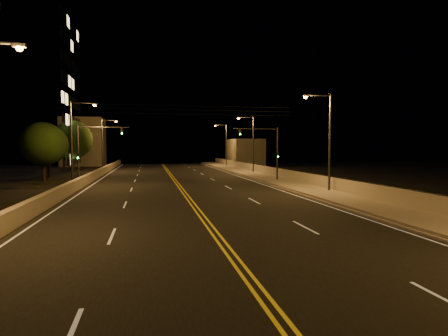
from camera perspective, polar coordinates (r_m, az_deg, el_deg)
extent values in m
cube|color=black|center=(26.73, -5.07, -5.14)|extent=(18.00, 120.00, 0.02)
cube|color=gray|center=(29.86, 16.05, -4.10)|extent=(3.60, 120.00, 0.30)
cube|color=gray|center=(29.07, 12.77, -4.40)|extent=(0.14, 120.00, 0.15)
cube|color=#A29687|center=(30.58, 18.82, -2.75)|extent=(0.30, 120.00, 1.00)
cube|color=#A29687|center=(27.30, -25.04, -4.25)|extent=(0.45, 120.00, 0.98)
cube|color=#6E675C|center=(77.45, 3.17, 2.39)|extent=(6.00, 10.00, 5.46)
cube|color=#6E675C|center=(81.70, -20.61, 3.73)|extent=(8.00, 8.00, 9.73)
cylinder|color=black|center=(30.53, 18.84, -1.76)|extent=(0.06, 120.00, 0.06)
cube|color=silver|center=(27.19, -23.48, -5.23)|extent=(0.12, 116.00, 0.00)
cube|color=silver|center=(28.94, 12.17, -4.53)|extent=(0.12, 116.00, 0.00)
cube|color=gold|center=(26.71, -5.39, -5.12)|extent=(0.12, 116.00, 0.00)
cube|color=gold|center=(26.75, -4.75, -5.11)|extent=(0.12, 116.00, 0.00)
cube|color=silver|center=(17.31, -16.71, -9.87)|extent=(0.12, 3.00, 0.00)
cube|color=silver|center=(26.13, -14.85, -5.41)|extent=(0.12, 3.00, 0.00)
cube|color=silver|center=(35.05, -13.94, -3.20)|extent=(0.12, 3.00, 0.00)
cube|color=silver|center=(43.99, -13.41, -1.89)|extent=(0.12, 3.00, 0.00)
cube|color=silver|center=(52.96, -13.05, -1.03)|extent=(0.12, 3.00, 0.00)
cube|color=silver|center=(61.93, -12.80, -0.41)|extent=(0.12, 3.00, 0.00)
cube|color=silver|center=(70.92, -12.61, 0.05)|extent=(0.12, 3.00, 0.00)
cube|color=silver|center=(79.90, -12.47, 0.40)|extent=(0.12, 3.00, 0.00)
cube|color=silver|center=(18.74, 12.22, -8.80)|extent=(0.12, 3.00, 0.00)
cube|color=silver|center=(27.10, 4.58, -5.00)|extent=(0.12, 3.00, 0.00)
cube|color=silver|center=(35.77, 0.63, -2.98)|extent=(0.12, 3.00, 0.00)
cube|color=silver|center=(44.57, -1.76, -1.74)|extent=(0.12, 3.00, 0.00)
cube|color=silver|center=(53.44, -3.36, -0.91)|extent=(0.12, 3.00, 0.00)
cube|color=silver|center=(62.35, -4.51, -0.32)|extent=(0.12, 3.00, 0.00)
cube|color=silver|center=(71.28, -5.36, 0.13)|extent=(0.12, 3.00, 0.00)
cube|color=silver|center=(80.22, -6.03, 0.47)|extent=(0.12, 3.00, 0.00)
cylinder|color=#2D2D33|center=(32.18, 15.82, 3.52)|extent=(0.20, 0.20, 8.25)
cylinder|color=#2D2D33|center=(31.96, 14.15, 10.70)|extent=(2.20, 0.12, 0.12)
cube|color=#2D2D33|center=(31.50, 12.31, 10.70)|extent=(0.50, 0.25, 0.14)
sphere|color=#FF9E2D|center=(31.49, 12.31, 10.52)|extent=(0.28, 0.28, 0.28)
cylinder|color=#2D2D33|center=(53.87, 4.49, 3.49)|extent=(0.20, 0.20, 8.25)
cylinder|color=#2D2D33|center=(53.74, 3.37, 7.73)|extent=(2.20, 0.12, 0.12)
cube|color=#2D2D33|center=(53.47, 2.22, 7.69)|extent=(0.50, 0.25, 0.14)
sphere|color=#FF9E2D|center=(53.46, 2.22, 7.58)|extent=(0.28, 0.28, 0.28)
cylinder|color=#2D2D33|center=(72.38, 0.38, 3.44)|extent=(0.20, 0.20, 8.25)
cylinder|color=#2D2D33|center=(72.29, -0.48, 6.59)|extent=(2.20, 0.12, 0.12)
cube|color=#2D2D33|center=(72.08, -1.34, 6.55)|extent=(0.50, 0.25, 0.14)
sphere|color=#FF9E2D|center=(72.08, -1.34, 6.47)|extent=(0.28, 0.28, 0.28)
cube|color=#2D2D33|center=(18.05, -28.74, 16.05)|extent=(0.50, 0.25, 0.14)
sphere|color=#FF9E2D|center=(18.02, -28.73, 15.74)|extent=(0.28, 0.28, 0.28)
cylinder|color=#2D2D33|center=(38.83, -22.25, 3.34)|extent=(0.20, 0.20, 8.25)
cylinder|color=#2D2D33|center=(38.86, -20.76, 9.24)|extent=(2.20, 0.12, 0.12)
cube|color=#2D2D33|center=(38.69, -19.13, 9.20)|extent=(0.50, 0.25, 0.14)
sphere|color=#FF9E2D|center=(38.68, -19.13, 9.05)|extent=(0.28, 0.28, 0.28)
cylinder|color=#2D2D33|center=(62.52, -18.08, 3.30)|extent=(0.20, 0.20, 8.25)
cylinder|color=#2D2D33|center=(62.54, -17.14, 6.97)|extent=(2.20, 0.12, 0.12)
cube|color=#2D2D33|center=(62.43, -16.12, 6.93)|extent=(0.50, 0.25, 0.14)
sphere|color=#FF9E2D|center=(62.43, -16.12, 6.83)|extent=(0.28, 0.28, 0.28)
cylinder|color=#2D2D33|center=(41.68, 8.12, 2.02)|extent=(0.18, 0.18, 6.06)
cylinder|color=#2D2D33|center=(40.95, 4.84, 5.98)|extent=(5.00, 0.10, 0.10)
cube|color=black|center=(40.49, 2.44, 5.53)|extent=(0.28, 0.18, 0.80)
sphere|color=#19FF4C|center=(40.37, 2.48, 5.18)|extent=(0.14, 0.14, 0.14)
cube|color=black|center=(41.54, 8.19, 1.98)|extent=(0.22, 0.14, 0.55)
cylinder|color=#2D2D33|center=(39.92, -21.33, 1.78)|extent=(0.18, 0.18, 6.06)
cylinder|color=#2D2D33|center=(39.60, -17.83, 5.93)|extent=(5.00, 0.10, 0.10)
cube|color=black|center=(39.42, -15.28, 5.48)|extent=(0.28, 0.18, 0.80)
sphere|color=#19FF4C|center=(39.30, -15.29, 5.12)|extent=(0.14, 0.14, 0.14)
cube|color=black|center=(39.77, -21.37, 1.73)|extent=(0.22, 0.14, 0.55)
cylinder|color=black|center=(36.04, -6.79, 8.16)|extent=(22.00, 0.03, 0.03)
cylinder|color=black|center=(36.07, -6.79, 8.79)|extent=(22.00, 0.03, 0.03)
cylinder|color=black|center=(36.11, -6.79, 9.42)|extent=(22.00, 0.03, 0.03)
cylinder|color=black|center=(46.91, -25.77, -0.41)|extent=(0.36, 0.36, 2.33)
sphere|color=black|center=(46.83, -25.87, 3.31)|extent=(4.92, 4.92, 4.92)
cylinder|color=black|center=(52.91, -25.11, -0.03)|extent=(0.36, 0.36, 2.31)
sphere|color=black|center=(52.84, -25.19, 3.25)|extent=(4.88, 4.88, 4.88)
cylinder|color=black|center=(61.41, -21.96, 0.67)|extent=(0.36, 0.36, 2.75)
sphere|color=black|center=(61.37, -22.04, 4.02)|extent=(5.81, 5.81, 5.81)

